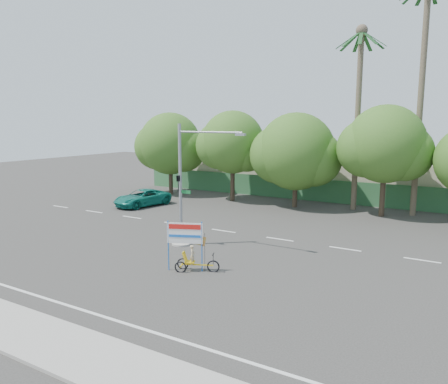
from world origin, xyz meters
The scene contains 14 objects.
ground centered at (0.00, 0.00, 0.00)m, with size 120.00×120.00×0.00m, color #33302D.
sidewalk_near centered at (0.00, -7.50, 0.06)m, with size 50.00×2.40×0.12m, color gray.
fence centered at (0.00, 21.50, 1.00)m, with size 38.00×0.08×2.00m, color #336B3D.
building_left centered at (-10.00, 26.00, 2.00)m, with size 12.00×8.00×4.00m, color beige.
building_right centered at (8.00, 26.00, 1.80)m, with size 14.00×8.00×3.60m, color beige.
tree_far_left centered at (-14.05, 18.00, 4.76)m, with size 7.14×6.00×7.96m.
tree_left centered at (-7.05, 18.00, 5.06)m, with size 6.66×5.60×8.07m.
tree_center centered at (-1.05, 18.00, 4.47)m, with size 7.62×6.40×7.85m.
tree_right centered at (5.95, 18.00, 5.24)m, with size 6.90×5.80×8.36m.
palm_tall centered at (8.00, 19.50, 10.46)m, with size 3.73×3.79×17.45m.
palm_short centered at (3.50, 19.50, 8.86)m, with size 3.73×3.79×14.45m.
traffic_signal centered at (-2.20, 3.98, 2.92)m, with size 4.72×1.10×7.00m.
trike_billboard centered at (0.57, 0.53, 1.00)m, with size 2.36×1.18×2.49m.
pickup_truck centered at (-12.30, 11.81, 0.70)m, with size 2.31×5.01×1.39m, color #107362.
Camera 1 is at (12.25, -15.96, 7.16)m, focal length 35.00 mm.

